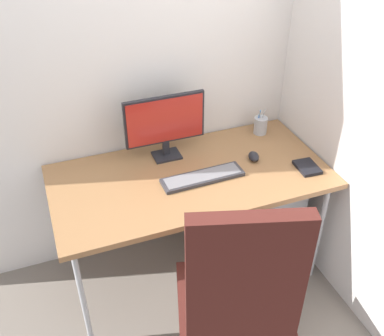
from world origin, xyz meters
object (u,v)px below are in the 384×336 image
(filing_cabinet, at_px, (255,211))
(monitor, at_px, (165,122))
(notebook, at_px, (307,167))
(office_chair, at_px, (237,298))
(mouse, at_px, (254,156))
(keyboard, at_px, (203,177))
(pen_holder, at_px, (260,125))

(filing_cabinet, relative_size, monitor, 1.44)
(monitor, bearing_deg, notebook, -30.24)
(office_chair, xyz_separation_m, mouse, (0.46, 0.77, 0.15))
(keyboard, xyz_separation_m, notebook, (0.59, -0.12, -0.00))
(office_chair, relative_size, mouse, 13.35)
(keyboard, xyz_separation_m, mouse, (0.35, 0.07, 0.01))
(keyboard, distance_m, mouse, 0.35)
(keyboard, height_order, notebook, keyboard)
(office_chair, distance_m, pen_holder, 1.23)
(mouse, bearing_deg, filing_cabinet, 31.46)
(filing_cabinet, height_order, monitor, monitor)
(office_chair, xyz_separation_m, filing_cabinet, (0.52, 0.79, -0.29))
(keyboard, relative_size, mouse, 5.12)
(pen_holder, bearing_deg, notebook, -81.59)
(keyboard, bearing_deg, pen_holder, 31.97)
(filing_cabinet, height_order, keyboard, keyboard)
(filing_cabinet, relative_size, pen_holder, 3.96)
(filing_cabinet, bearing_deg, notebook, -47.65)
(monitor, xyz_separation_m, keyboard, (0.11, -0.29, -0.21))
(filing_cabinet, xyz_separation_m, mouse, (-0.06, -0.02, 0.44))
(monitor, height_order, notebook, monitor)
(keyboard, xyz_separation_m, pen_holder, (0.52, 0.33, 0.04))
(filing_cabinet, bearing_deg, monitor, 158.36)
(pen_holder, bearing_deg, keyboard, -148.03)
(filing_cabinet, distance_m, pen_holder, 0.55)
(office_chair, bearing_deg, mouse, 59.12)
(monitor, relative_size, notebook, 3.05)
(filing_cabinet, distance_m, notebook, 0.51)
(pen_holder, bearing_deg, office_chair, -121.80)
(keyboard, bearing_deg, notebook, -11.44)
(pen_holder, distance_m, notebook, 0.45)
(keyboard, height_order, mouse, mouse)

